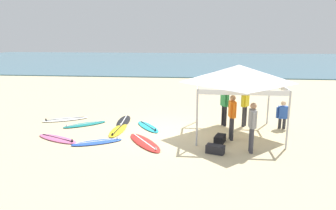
{
  "coord_description": "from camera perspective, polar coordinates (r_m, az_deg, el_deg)",
  "views": [
    {
      "loc": [
        0.95,
        -11.9,
        3.89
      ],
      "look_at": [
        -0.3,
        0.56,
        1.0
      ],
      "focal_mm": 32.92,
      "sensor_mm": 36.0,
      "label": 1
    }
  ],
  "objects": [
    {
      "name": "ground_plane",
      "position": [
        12.55,
        1.12,
        -5.05
      ],
      "size": [
        80.0,
        80.0,
        0.0
      ],
      "primitive_type": "plane",
      "color": "beige"
    },
    {
      "name": "sea",
      "position": [
        45.8,
        4.58,
        8.16
      ],
      "size": [
        80.0,
        36.0,
        0.1
      ],
      "primitive_type": "cube",
      "color": "teal",
      "rests_on": "ground"
    },
    {
      "name": "canopy_tent",
      "position": [
        12.18,
        12.92,
        5.59
      ],
      "size": [
        3.22,
        3.22,
        2.75
      ],
      "color": "#B7B7BC",
      "rests_on": "ground"
    },
    {
      "name": "surfboard_pink",
      "position": [
        12.42,
        -19.77,
        -5.88
      ],
      "size": [
        2.0,
        1.32,
        0.19
      ],
      "color": "pink",
      "rests_on": "ground"
    },
    {
      "name": "surfboard_black",
      "position": [
        14.12,
        -8.21,
        -2.97
      ],
      "size": [
        0.68,
        2.02,
        0.19
      ],
      "color": "black",
      "rests_on": "ground"
    },
    {
      "name": "surfboard_cyan",
      "position": [
        13.18,
        -3.71,
        -4.02
      ],
      "size": [
        1.42,
        1.82,
        0.19
      ],
      "color": "#23B2CC",
      "rests_on": "ground"
    },
    {
      "name": "surfboard_teal",
      "position": [
        13.98,
        -15.17,
        -3.47
      ],
      "size": [
        1.8,
        1.55,
        0.19
      ],
      "color": "#19847F",
      "rests_on": "ground"
    },
    {
      "name": "surfboard_yellow",
      "position": [
        12.88,
        -9.22,
        -4.58
      ],
      "size": [
        0.58,
        1.92,
        0.19
      ],
      "color": "yellow",
      "rests_on": "ground"
    },
    {
      "name": "surfboard_red",
      "position": [
        11.33,
        -4.35,
        -6.92
      ],
      "size": [
        1.78,
        2.22,
        0.19
      ],
      "color": "red",
      "rests_on": "ground"
    },
    {
      "name": "surfboard_white",
      "position": [
        15.05,
        -18.51,
        -2.53
      ],
      "size": [
        2.05,
        1.41,
        0.19
      ],
      "color": "white",
      "rests_on": "ground"
    },
    {
      "name": "surfboard_blue",
      "position": [
        11.63,
        -12.95,
        -6.7
      ],
      "size": [
        1.86,
        1.27,
        0.19
      ],
      "color": "blue",
      "rests_on": "ground"
    },
    {
      "name": "person_orange",
      "position": [
        11.66,
        11.78,
        -1.69
      ],
      "size": [
        0.26,
        0.55,
        1.71
      ],
      "color": "#2D2D33",
      "rests_on": "ground"
    },
    {
      "name": "person_grey",
      "position": [
        10.56,
        15.33,
        -3.42
      ],
      "size": [
        0.22,
        0.55,
        1.71
      ],
      "color": "#383842",
      "rests_on": "ground"
    },
    {
      "name": "person_yellow",
      "position": [
        13.53,
        14.08,
        0.23
      ],
      "size": [
        0.38,
        0.48,
        1.71
      ],
      "color": "#2D2D33",
      "rests_on": "ground"
    },
    {
      "name": "person_green",
      "position": [
        13.41,
        10.44,
        0.29
      ],
      "size": [
        0.36,
        0.5,
        1.71
      ],
      "color": "black",
      "rests_on": "ground"
    },
    {
      "name": "person_blue",
      "position": [
        13.71,
        20.47,
        -1.49
      ],
      "size": [
        0.55,
        0.22,
        1.2
      ],
      "color": "#2D2D33",
      "rests_on": "ground"
    },
    {
      "name": "gear_bag_near_tent",
      "position": [
        10.5,
        8.74,
        -8.08
      ],
      "size": [
        0.67,
        0.5,
        0.28
      ],
      "primitive_type": "cube",
      "rotation": [
        0.0,
        0.0,
        2.81
      ],
      "color": "#232328",
      "rests_on": "ground"
    },
    {
      "name": "gear_bag_by_pole",
      "position": [
        11.49,
        9.58,
        -6.24
      ],
      "size": [
        0.49,
        0.67,
        0.28
      ],
      "primitive_type": "cube",
      "rotation": [
        0.0,
        0.0,
        1.26
      ],
      "color": "black",
      "rests_on": "ground"
    }
  ]
}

